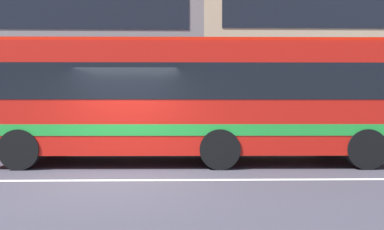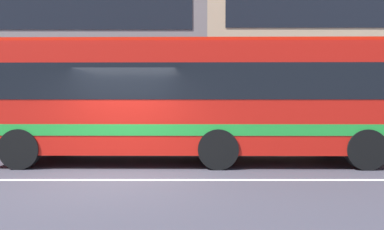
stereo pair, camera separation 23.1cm
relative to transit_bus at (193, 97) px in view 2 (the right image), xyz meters
name	(u,v)px [view 2 (the right image)]	position (x,y,z in m)	size (l,w,h in m)	color
ground_plane	(115,180)	(-1.68, -2.47, -1.80)	(160.00, 160.00, 0.00)	#3E3A44
lane_centre_line	(115,180)	(-1.68, -2.47, -1.80)	(60.00, 0.16, 0.01)	silver
apartment_block_left	(52,40)	(-8.98, 13.37, 3.86)	(19.50, 8.89, 11.32)	gray
transit_bus	(193,97)	(0.00, 0.00, 0.00)	(10.57, 2.78, 3.28)	red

